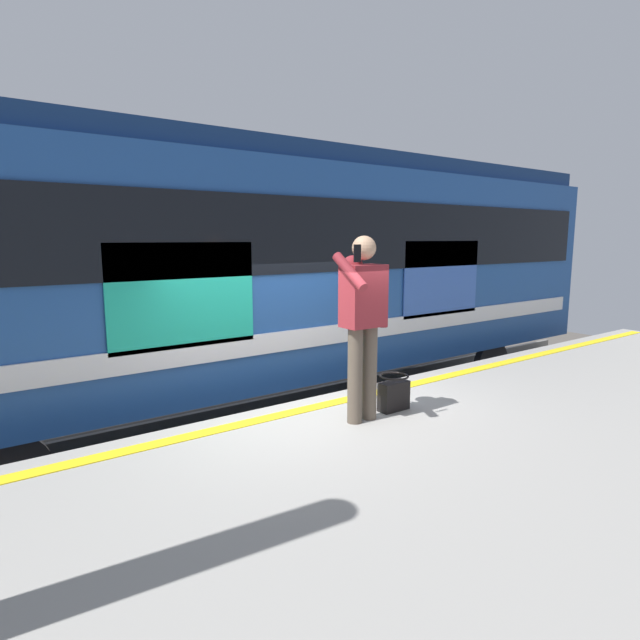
% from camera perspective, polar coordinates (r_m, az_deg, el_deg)
% --- Properties ---
extents(ground_plane, '(24.24, 24.24, 0.00)m').
position_cam_1_polar(ground_plane, '(6.03, -2.38, -18.59)').
color(ground_plane, '#4C4742').
extents(platform, '(14.89, 5.04, 1.08)m').
position_cam_1_polar(platform, '(4.19, 19.07, -24.10)').
color(platform, gray).
rests_on(platform, ground).
extents(safety_line, '(14.59, 0.16, 0.01)m').
position_cam_1_polar(safety_line, '(5.38, -0.65, -9.55)').
color(safety_line, yellow).
rests_on(safety_line, platform).
extents(track_rail_near, '(19.36, 0.08, 0.16)m').
position_cam_1_polar(track_rail_near, '(7.06, -8.71, -13.68)').
color(track_rail_near, slate).
rests_on(track_rail_near, ground).
extents(track_rail_far, '(19.36, 0.08, 0.16)m').
position_cam_1_polar(track_rail_far, '(8.28, -13.37, -10.35)').
color(track_rail_far, slate).
rests_on(track_rail_far, ground).
extents(train_carriage, '(11.41, 2.74, 3.81)m').
position_cam_1_polar(train_carriage, '(7.67, -4.53, 6.35)').
color(train_carriage, '#1E478C').
rests_on(train_carriage, ground).
extents(passenger, '(0.57, 0.55, 1.74)m').
position_cam_1_polar(passenger, '(4.79, 4.71, 0.76)').
color(passenger, brown).
rests_on(passenger, platform).
extents(handbag, '(0.32, 0.29, 0.36)m').
position_cam_1_polar(handbag, '(5.30, 8.10, -8.02)').
color(handbag, black).
rests_on(handbag, platform).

